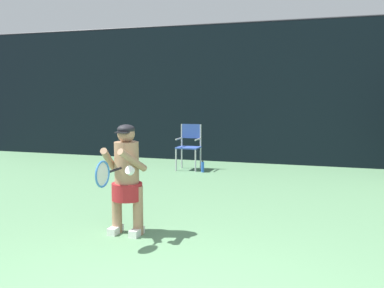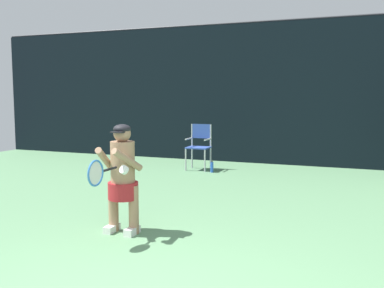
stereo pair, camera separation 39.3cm
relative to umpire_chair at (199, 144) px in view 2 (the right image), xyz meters
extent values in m
cube|color=black|center=(2.01, 1.54, 1.18)|extent=(18.00, 0.12, 3.60)
cylinder|color=#38383D|center=(2.01, 1.54, 3.01)|extent=(18.00, 0.05, 0.05)
cylinder|color=#B7B7BC|center=(-0.24, -0.27, -0.36)|extent=(0.04, 0.04, 0.52)
cylinder|color=#B7B7BC|center=(0.24, -0.27, -0.36)|extent=(0.04, 0.04, 0.52)
cylinder|color=#B7B7BC|center=(-0.24, 0.13, -0.36)|extent=(0.04, 0.04, 0.52)
cylinder|color=#B7B7BC|center=(0.24, 0.13, -0.36)|extent=(0.04, 0.04, 0.52)
cube|color=#324EA1|center=(0.00, -0.07, -0.08)|extent=(0.52, 0.44, 0.03)
cylinder|color=#B7B7BC|center=(-0.24, 0.13, 0.18)|extent=(0.04, 0.04, 0.56)
cylinder|color=#B7B7BC|center=(0.24, 0.13, 0.18)|extent=(0.04, 0.04, 0.56)
cube|color=#324EA1|center=(0.00, 0.13, 0.29)|extent=(0.48, 0.02, 0.34)
cylinder|color=#B7B7BC|center=(-0.24, -0.07, 0.12)|extent=(0.04, 0.44, 0.04)
cylinder|color=#B7B7BC|center=(0.24, -0.07, 0.12)|extent=(0.04, 0.44, 0.04)
cylinder|color=blue|center=(0.42, -0.28, -0.50)|extent=(0.07, 0.07, 0.24)
cylinder|color=black|center=(0.42, -0.28, -0.37)|extent=(0.03, 0.03, 0.03)
cube|color=white|center=(0.66, -4.99, -0.57)|extent=(0.11, 0.26, 0.09)
cube|color=white|center=(0.96, -4.99, -0.57)|extent=(0.11, 0.26, 0.09)
cylinder|color=#A37A5B|center=(0.66, -4.94, -0.30)|extent=(0.13, 0.13, 0.63)
cylinder|color=#A37A5B|center=(0.96, -4.94, -0.30)|extent=(0.13, 0.13, 0.63)
cylinder|color=#A52126|center=(0.81, -4.94, -0.07)|extent=(0.39, 0.39, 0.22)
cylinder|color=#A37A5B|center=(0.81, -4.94, 0.29)|extent=(0.31, 0.31, 0.56)
sphere|color=#A37A5B|center=(0.81, -4.94, 0.67)|extent=(0.22, 0.22, 0.22)
ellipsoid|color=black|center=(0.81, -4.94, 0.73)|extent=(0.22, 0.22, 0.12)
cube|color=black|center=(0.81, -5.04, 0.70)|extent=(0.17, 0.12, 0.02)
cylinder|color=#A37A5B|center=(0.65, -5.11, 0.36)|extent=(0.20, 0.50, 0.34)
cylinder|color=#A37A5B|center=(0.98, -5.11, 0.36)|extent=(0.20, 0.50, 0.34)
cylinder|color=white|center=(1.00, -5.23, 0.26)|extent=(0.13, 0.12, 0.12)
cylinder|color=black|center=(0.81, -5.25, 0.26)|extent=(0.03, 0.28, 0.03)
torus|color=#3371BD|center=(0.81, -5.55, 0.26)|extent=(0.02, 0.31, 0.31)
ellipsoid|color=silver|center=(0.81, -5.55, 0.26)|extent=(0.01, 0.26, 0.26)
camera|label=1|loc=(3.34, -9.98, 1.16)|focal=41.62mm
camera|label=2|loc=(3.71, -9.84, 1.16)|focal=41.62mm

